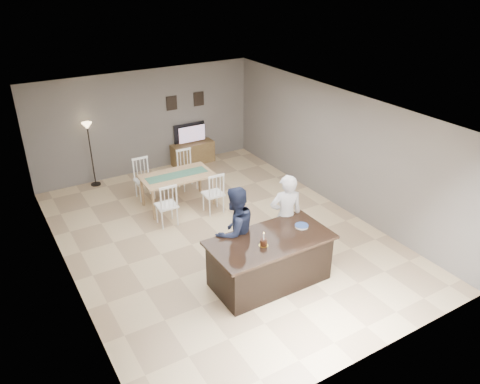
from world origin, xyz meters
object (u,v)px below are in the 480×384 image
television (191,133)px  man (235,232)px  plate_stack (302,226)px  floor_lamp (89,137)px  kitchen_island (270,260)px  dining_table (177,180)px  birthday_cake (264,242)px  tv_console (193,153)px  woman (286,217)px

television → man: (-1.56, -5.06, -0.01)m
plate_stack → floor_lamp: (-2.25, 5.56, 0.36)m
kitchen_island → television: 5.78m
kitchen_island → television: television is taller
dining_table → birthday_cake: bearing=-89.1°
tv_console → floor_lamp: floor_lamp is taller
woman → man: (-1.09, 0.03, -0.00)m
woman → man: bearing=17.6°
woman → floor_lamp: 5.55m
tv_console → dining_table: 2.50m
man → plate_stack: size_ratio=6.99×
television → dining_table: 2.55m
plate_stack → dining_table: bearing=104.1°
television → tv_console: bearing=90.0°
woman → plate_stack: size_ratio=7.00×
plate_stack → floor_lamp: floor_lamp is taller
kitchen_island → plate_stack: size_ratio=8.82×
plate_stack → dining_table: (-0.87, 3.47, -0.29)m
kitchen_island → woman: (0.73, 0.55, 0.40)m
woman → birthday_cake: size_ratio=6.81×
tv_console → woman: bearing=-95.4°
kitchen_island → plate_stack: 0.84m
kitchen_island → floor_lamp: 5.86m
kitchen_island → woman: bearing=37.1°
man → floor_lamp: 5.17m
kitchen_island → floor_lamp: size_ratio=1.30×
tv_console → woman: woman is taller
tv_console → man: (-1.56, -4.99, 0.55)m
woman → dining_table: 3.10m
man → floor_lamp: man is taller
kitchen_island → birthday_cake: birthday_cake is taller
tv_console → floor_lamp: (-2.75, 0.02, 0.98)m
kitchen_island → man: size_ratio=1.26×
tv_console → kitchen_island: bearing=-102.2°
television → dining_table: bearing=57.1°
man → floor_lamp: size_ratio=1.03×
television → man: 5.30m
woman → birthday_cake: (-0.94, -0.66, 0.11)m
television → man: size_ratio=0.54×
woman → birthday_cake: 1.16m
plate_stack → floor_lamp: size_ratio=0.15×
kitchen_island → floor_lamp: bearing=105.5°
tv_console → man: 5.26m
man → kitchen_island: bearing=111.0°
kitchen_island → man: (-0.36, 0.58, 0.40)m
tv_console → plate_stack: bearing=-95.2°
tv_console → woman: (-0.47, -5.02, 0.55)m
plate_stack → kitchen_island: bearing=-177.1°
floor_lamp → tv_console: bearing=-0.4°
man → plate_stack: man is taller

